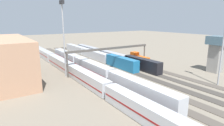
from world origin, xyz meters
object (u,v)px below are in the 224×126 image
at_px(train_on_track_1, 108,55).
at_px(signal_gantry, 111,50).
at_px(train_on_track_0, 139,60).
at_px(light_mast_1, 63,29).
at_px(train_on_track_2, 94,54).
at_px(train_on_track_6, 69,68).
at_px(control_tower, 216,51).
at_px(train_on_track_5, 92,69).

xyz_separation_m(train_on_track_1, signal_gantry, (-17.38, 10.00, 5.56)).
distance_m(train_on_track_0, light_mast_1, 35.19).
bearing_deg(light_mast_1, train_on_track_2, -45.57).
xyz_separation_m(train_on_track_6, light_mast_1, (-2.93, 2.36, 13.94)).
height_order(train_on_track_0, control_tower, control_tower).
bearing_deg(train_on_track_2, signal_gantry, 167.83).
distance_m(train_on_track_1, train_on_track_5, 28.93).
distance_m(train_on_track_6, train_on_track_0, 30.16).
bearing_deg(train_on_track_1, control_tower, -153.48).
bearing_deg(train_on_track_2, train_on_track_1, -139.29).
height_order(signal_gantry, control_tower, control_tower).
xyz_separation_m(train_on_track_1, train_on_track_6, (-13.18, 25.00, -0.05)).
distance_m(light_mast_1, signal_gantry, 19.29).
distance_m(train_on_track_2, train_on_track_0, 24.22).
bearing_deg(control_tower, train_on_track_5, 63.84).
bearing_deg(train_on_track_2, train_on_track_5, 150.68).
distance_m(train_on_track_6, signal_gantry, 16.56).
bearing_deg(signal_gantry, control_tower, -127.57).
bearing_deg(train_on_track_5, train_on_track_1, -43.75).
distance_m(train_on_track_0, signal_gantry, 16.02).
bearing_deg(train_on_track_5, train_on_track_0, -79.48).
bearing_deg(train_on_track_5, signal_gantry, -70.63).
bearing_deg(train_on_track_0, light_mast_1, 89.74).
bearing_deg(train_on_track_5, control_tower, -116.16).
height_order(train_on_track_5, light_mast_1, light_mast_1).
bearing_deg(train_on_track_0, train_on_track_6, 84.15).
xyz_separation_m(light_mast_1, signal_gantry, (-1.27, -17.36, -8.33)).
xyz_separation_m(train_on_track_0, light_mast_1, (0.15, 32.36, 13.83)).
xyz_separation_m(light_mast_1, control_tower, (-24.59, -47.66, -8.26)).
distance_m(light_mast_1, control_tower, 54.26).
bearing_deg(control_tower, signal_gantry, 52.43).
height_order(train_on_track_2, light_mast_1, light_mast_1).
bearing_deg(signal_gantry, light_mast_1, 85.80).
bearing_deg(train_on_track_0, signal_gantry, 94.29).
distance_m(train_on_track_5, control_tower, 45.20).
bearing_deg(train_on_track_5, train_on_track_6, 32.94).
relative_size(train_on_track_5, train_on_track_0, 7.14).
distance_m(train_on_track_1, light_mast_1, 34.65).
height_order(train_on_track_1, train_on_track_0, train_on_track_0).
relative_size(train_on_track_2, train_on_track_6, 0.48).
bearing_deg(signal_gantry, train_on_track_6, 74.35).
bearing_deg(train_on_track_0, control_tower, -147.95).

